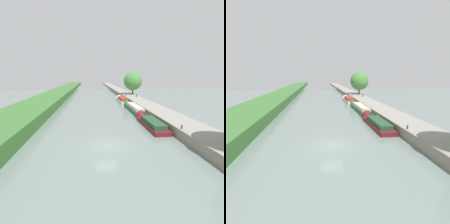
# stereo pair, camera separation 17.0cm
# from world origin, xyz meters

# --- Properties ---
(ground_plane) EXTENTS (160.00, 160.00, 0.00)m
(ground_plane) POSITION_xyz_m (0.00, 0.00, 0.00)
(ground_plane) COLOR slate
(right_towpath) EXTENTS (4.47, 260.00, 1.15)m
(right_towpath) POSITION_xyz_m (11.34, 0.00, 0.58)
(right_towpath) COLOR gray
(right_towpath) RESTS_ON ground_plane
(stone_quay) EXTENTS (0.25, 260.00, 1.20)m
(stone_quay) POSITION_xyz_m (8.98, 0.00, 0.60)
(stone_quay) COLOR gray
(stone_quay) RESTS_ON ground_plane
(narrowboat_maroon) EXTENTS (2.16, 10.62, 2.05)m
(narrowboat_maroon) POSITION_xyz_m (7.38, 7.51, 0.45)
(narrowboat_maroon) COLOR maroon
(narrowboat_maroon) RESTS_ON ground_plane
(narrowboat_green) EXTENTS (1.96, 14.52, 1.96)m
(narrowboat_green) POSITION_xyz_m (7.69, 19.50, 0.54)
(narrowboat_green) COLOR #1E6033
(narrowboat_green) RESTS_ON ground_plane
(narrowboat_cream) EXTENTS (2.06, 11.14, 2.01)m
(narrowboat_cream) POSITION_xyz_m (7.43, 32.24, 0.57)
(narrowboat_cream) COLOR beige
(narrowboat_cream) RESTS_ON ground_plane
(tree_rightbank_midnear) EXTENTS (6.12, 6.12, 7.49)m
(tree_rightbank_midnear) POSITION_xyz_m (12.76, 41.58, 5.58)
(tree_rightbank_midnear) COLOR #4C3828
(tree_rightbank_midnear) RESTS_ON right_towpath
(person_walking) EXTENTS (0.34, 0.34, 1.66)m
(person_walking) POSITION_xyz_m (12.19, 34.10, 2.03)
(person_walking) COLOR #282D42
(person_walking) RESTS_ON right_towpath
(mooring_bollard_near) EXTENTS (0.16, 0.16, 0.45)m
(mooring_bollard_near) POSITION_xyz_m (9.40, 1.38, 1.38)
(mooring_bollard_near) COLOR black
(mooring_bollard_near) RESTS_ON right_towpath
(mooring_bollard_far) EXTENTS (0.16, 0.16, 0.45)m
(mooring_bollard_far) POSITION_xyz_m (9.40, 36.78, 1.38)
(mooring_bollard_far) COLOR black
(mooring_bollard_far) RESTS_ON right_towpath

